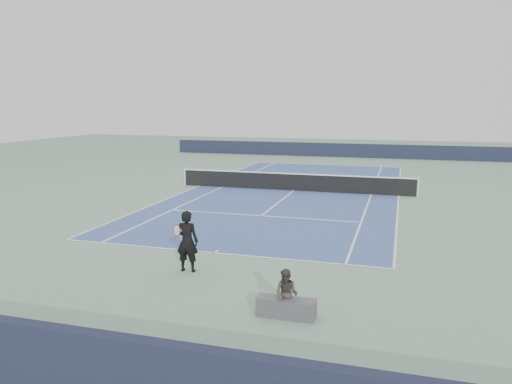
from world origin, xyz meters
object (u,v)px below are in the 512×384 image
(tennis_ball, at_px, (167,271))
(spectator_bench, at_px, (286,300))
(tennis_net, at_px, (294,182))
(tennis_player, at_px, (187,241))

(tennis_ball, height_order, spectator_bench, spectator_bench)
(tennis_net, height_order, tennis_player, tennis_player)
(tennis_ball, bearing_deg, tennis_net, 87.26)
(tennis_net, bearing_deg, tennis_ball, -92.74)
(tennis_net, relative_size, tennis_ball, 196.97)
(tennis_player, xyz_separation_m, tennis_ball, (-0.55, -0.22, -0.85))
(tennis_net, relative_size, spectator_bench, 9.48)
(tennis_net, bearing_deg, spectator_bench, -78.43)
(tennis_player, bearing_deg, tennis_ball, -158.16)
(tennis_player, height_order, spectator_bench, tennis_player)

